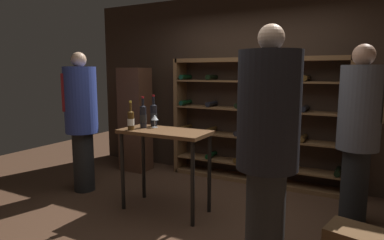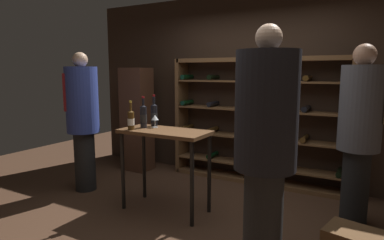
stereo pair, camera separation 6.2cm
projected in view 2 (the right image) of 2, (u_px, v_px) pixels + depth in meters
name	position (u px, v px, depth m)	size (l,w,h in m)	color
ground_plane	(203.00, 220.00, 3.63)	(9.41, 9.41, 0.00)	#472D1E
back_wall	(256.00, 88.00, 4.90)	(5.70, 0.10, 2.76)	#332319
wine_rack	(256.00, 121.00, 4.74)	(2.55, 0.32, 1.81)	brown
tasting_table	(165.00, 142.00, 3.77)	(1.03, 0.51, 0.96)	brown
person_guest_plum_blouse	(359.00, 127.00, 3.39)	(0.43, 0.42, 1.89)	black
person_guest_blue_shirt	(83.00, 115.00, 4.42)	(0.42, 0.43, 1.87)	black
person_guest_khaki	(265.00, 140.00, 2.57)	(0.49, 0.49, 1.97)	#262626
display_cabinet	(137.00, 120.00, 5.40)	(0.44, 0.36, 1.68)	#4C2D1E
wine_bottle_green_slim	(131.00, 120.00, 3.75)	(0.08, 0.08, 0.33)	#4C3314
wine_bottle_gold_foil	(154.00, 115.00, 4.00)	(0.08, 0.08, 0.38)	black
wine_bottle_black_capsule	(143.00, 116.00, 3.87)	(0.08, 0.08, 0.37)	black
wine_glass_stemmed_right	(155.00, 118.00, 3.90)	(0.09, 0.09, 0.15)	silver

